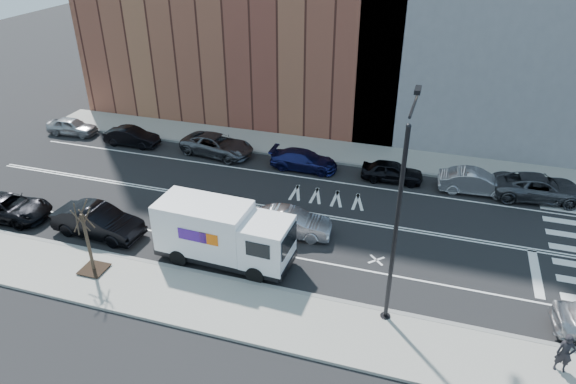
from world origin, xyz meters
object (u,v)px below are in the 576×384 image
Objects in this scene: far_parked_b at (132,137)px; driving_sedan at (290,223)px; fedex_van at (223,233)px; far_parked_a at (72,126)px; pedestrian at (565,353)px.

far_parked_b is 16.71m from driving_sedan.
fedex_van is 21.32m from far_parked_a.
fedex_van is 4.16m from driving_sedan.
fedex_van is at bearing -133.40° from far_parked_b.
driving_sedan is at bearing -119.38° from far_parked_b.
pedestrian reaches higher than far_parked_b.
far_parked_a is (-17.88, 11.58, -0.98)m from fedex_van.
far_parked_b is at bearing 140.03° from fedex_van.
far_parked_b is at bearing -97.87° from far_parked_a.
far_parked_a is 21.96m from driving_sedan.
driving_sedan is (20.32, -8.33, 0.07)m from far_parked_a.
pedestrian reaches higher than far_parked_a.
driving_sedan reaches higher than far_parked_a.
pedestrian is (27.37, -13.89, 0.34)m from far_parked_b.
pedestrian reaches higher than driving_sedan.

